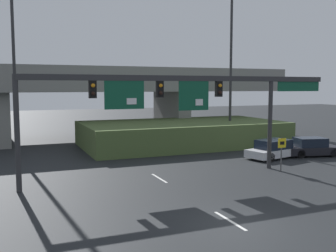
{
  "coord_description": "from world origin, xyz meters",
  "views": [
    {
      "loc": [
        -8.18,
        -12.79,
        5.44
      ],
      "look_at": [
        0.0,
        7.15,
        3.24
      ],
      "focal_mm": 42.0,
      "sensor_mm": 36.0,
      "label": 1
    }
  ],
  "objects_px": {
    "signal_gantry": "(181,93)",
    "highway_light_pole_near": "(231,53)",
    "highway_light_pole_far": "(13,41)",
    "parked_sedan_mid_right": "(311,147)",
    "speed_limit_sign": "(282,149)",
    "parked_sedan_near_right": "(275,149)"
  },
  "relations": [
    {
      "from": "signal_gantry",
      "to": "highway_light_pole_near",
      "type": "distance_m",
      "value": 15.15
    },
    {
      "from": "highway_light_pole_far",
      "to": "highway_light_pole_near",
      "type": "bearing_deg",
      "value": -3.05
    },
    {
      "from": "signal_gantry",
      "to": "parked_sedan_mid_right",
      "type": "xyz_separation_m",
      "value": [
        12.34,
        2.62,
        -4.34
      ]
    },
    {
      "from": "highway_light_pole_near",
      "to": "speed_limit_sign",
      "type": "bearing_deg",
      "value": -106.1
    },
    {
      "from": "highway_light_pole_far",
      "to": "parked_sedan_near_right",
      "type": "relative_size",
      "value": 3.33
    },
    {
      "from": "highway_light_pole_far",
      "to": "parked_sedan_mid_right",
      "type": "xyz_separation_m",
      "value": [
        21.25,
        -9.24,
        -8.22
      ]
    },
    {
      "from": "signal_gantry",
      "to": "speed_limit_sign",
      "type": "distance_m",
      "value": 7.5
    },
    {
      "from": "parked_sedan_near_right",
      "to": "parked_sedan_mid_right",
      "type": "relative_size",
      "value": 1.11
    },
    {
      "from": "signal_gantry",
      "to": "highway_light_pole_near",
      "type": "relative_size",
      "value": 1.21
    },
    {
      "from": "highway_light_pole_near",
      "to": "highway_light_pole_far",
      "type": "distance_m",
      "value": 18.9
    },
    {
      "from": "signal_gantry",
      "to": "parked_sedan_mid_right",
      "type": "relative_size",
      "value": 4.28
    },
    {
      "from": "speed_limit_sign",
      "to": "highway_light_pole_far",
      "type": "relative_size",
      "value": 0.13
    },
    {
      "from": "signal_gantry",
      "to": "highway_light_pole_far",
      "type": "bearing_deg",
      "value": 126.91
    },
    {
      "from": "highway_light_pole_near",
      "to": "highway_light_pole_far",
      "type": "bearing_deg",
      "value": 176.95
    },
    {
      "from": "speed_limit_sign",
      "to": "highway_light_pole_near",
      "type": "bearing_deg",
      "value": 73.9
    },
    {
      "from": "highway_light_pole_far",
      "to": "parked_sedan_mid_right",
      "type": "distance_m",
      "value": 24.59
    },
    {
      "from": "signal_gantry",
      "to": "speed_limit_sign",
      "type": "relative_size",
      "value": 8.98
    },
    {
      "from": "parked_sedan_near_right",
      "to": "parked_sedan_mid_right",
      "type": "xyz_separation_m",
      "value": [
        3.19,
        -0.39,
        0.01
      ]
    },
    {
      "from": "speed_limit_sign",
      "to": "parked_sedan_mid_right",
      "type": "relative_size",
      "value": 0.48
    },
    {
      "from": "signal_gantry",
      "to": "parked_sedan_mid_right",
      "type": "bearing_deg",
      "value": 11.98
    },
    {
      "from": "speed_limit_sign",
      "to": "highway_light_pole_near",
      "type": "height_order",
      "value": "highway_light_pole_near"
    },
    {
      "from": "parked_sedan_near_right",
      "to": "speed_limit_sign",
      "type": "bearing_deg",
      "value": -136.13
    }
  ]
}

